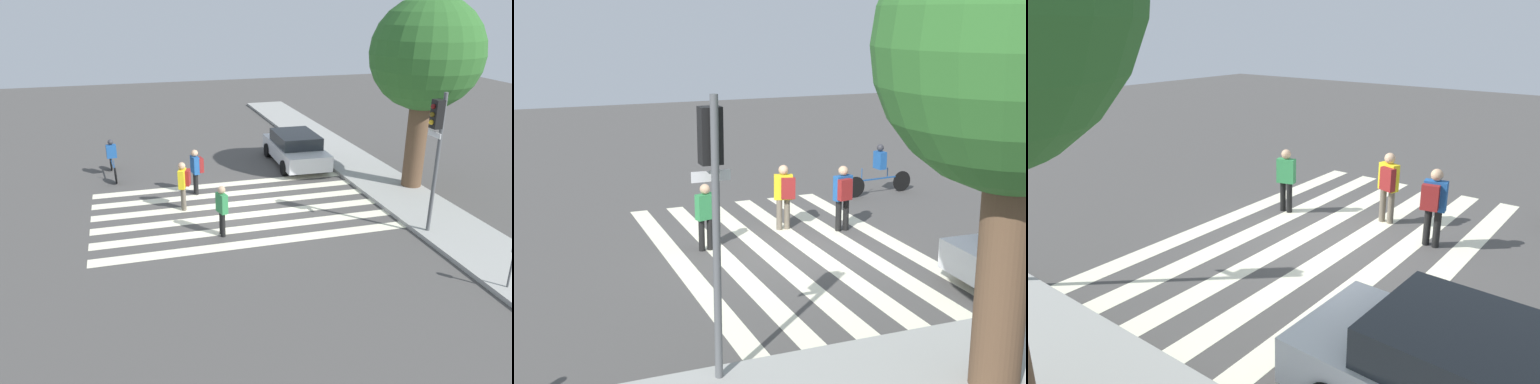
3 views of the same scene
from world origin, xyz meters
TOP-DOWN VIEW (x-y plane):
  - ground_plane at (0.00, 0.00)m, footprint 60.00×60.00m
  - sidewalk_curb at (0.00, 6.25)m, footprint 36.00×2.50m
  - crosswalk_stripes at (0.00, 0.00)m, footprint 5.80×10.00m
  - traffic_light at (3.51, 5.23)m, footprint 0.60×0.50m
  - street_tree at (-0.29, 7.10)m, footprint 4.06×4.06m
  - pedestrian_adult_blue_shirt at (1.84, -0.92)m, footprint 0.50×0.33m
  - pedestrian_adult_tall_backpack at (-1.97, -1.12)m, footprint 0.52×0.46m
  - pedestrian_adult_yellow_jacket at (-0.58, -1.78)m, footprint 0.53×0.50m
  - cyclist_near_curb at (-4.84, -4.19)m, footprint 2.44×0.42m

SIDE VIEW (x-z plane):
  - ground_plane at x=0.00m, z-range 0.00..0.00m
  - crosswalk_stripes at x=0.00m, z-range 0.00..0.01m
  - sidewalk_curb at x=0.00m, z-range 0.00..0.14m
  - cyclist_near_curb at x=-4.84m, z-range 0.06..1.67m
  - pedestrian_adult_blue_shirt at x=1.84m, z-range 0.11..1.76m
  - pedestrian_adult_tall_backpack at x=-1.97m, z-range 0.15..1.90m
  - pedestrian_adult_yellow_jacket at x=-0.58m, z-range 0.15..1.90m
  - traffic_light at x=3.51m, z-range 0.90..5.40m
  - street_tree at x=-0.29m, z-range 1.46..8.65m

